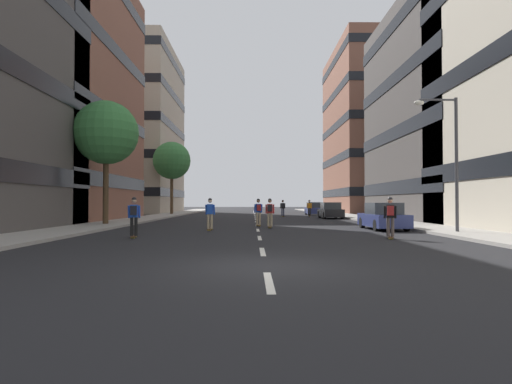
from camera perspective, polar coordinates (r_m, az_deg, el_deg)
The scene contains 21 objects.
ground_plane at distance 39.99m, azimuth -0.08°, elevation -3.59°, with size 178.33×178.33×0.00m, color black.
sidewalk_left at distance 44.74m, azimuth -12.97°, elevation -3.23°, with size 3.27×81.73×0.14m, color #9E9991.
sidewalk_right at distance 44.89m, azimuth 12.68°, elevation -3.22°, with size 3.27×81.73×0.14m, color #9E9991.
lane_markings at distance 40.77m, azimuth -0.09°, elevation -3.54°, with size 0.16×67.20×0.01m.
building_left_mid at distance 40.61m, azimuth -28.06°, elevation 12.13°, with size 14.31×17.30×21.66m.
building_left_far at distance 63.90m, azimuth -17.40°, elevation 7.92°, with size 14.31×18.22×23.40m.
building_right_mid at distance 40.56m, azimuth 27.82°, elevation 9.66°, with size 14.31×18.28×18.23m.
building_right_far at distance 64.11m, azimuth 16.86°, elevation 8.00°, with size 14.31×19.11×23.65m.
parked_car_near at distance 40.32m, azimuth 10.07°, elevation -2.56°, with size 1.82×4.40×1.52m.
parked_car_mid at distance 24.84m, azimuth 16.87°, elevation -3.29°, with size 1.82×4.40×1.52m.
parked_car_far at distance 50.45m, azimuth 7.92°, elevation -2.32°, with size 1.82×4.40×1.52m.
street_tree_near at distance 51.37m, azimuth -11.36°, elevation 4.19°, with size 4.48×4.48×8.62m.
street_tree_mid at distance 29.58m, azimuth -19.67°, elevation 7.55°, with size 4.18×4.18×8.08m.
streetlamp_right at distance 22.52m, azimuth 24.72°, elevation 5.33°, with size 2.13×0.30×6.50m.
skater_0 at distance 23.20m, azimuth -6.26°, elevation -2.78°, with size 0.55×0.91×1.78m.
skater_1 at distance 44.25m, azimuth 3.66°, elevation -2.06°, with size 0.54×0.91×1.78m.
skater_2 at distance 18.69m, azimuth 17.77°, elevation -2.98°, with size 0.57×0.92×1.78m.
skater_3 at distance 27.09m, azimuth 0.33°, elevation -2.52°, with size 0.56×0.92×1.78m.
skater_4 at distance 19.00m, azimuth -16.25°, elevation -2.97°, with size 0.56×0.92×1.78m.
skater_5 at distance 45.40m, azimuth 7.26°, elevation -2.07°, with size 0.56×0.92×1.78m.
skater_6 at distance 25.21m, azimuth 1.89°, elevation -2.60°, with size 0.54×0.91×1.78m.
Camera 1 is at (-0.33, -10.24, 1.57)m, focal length 29.46 mm.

